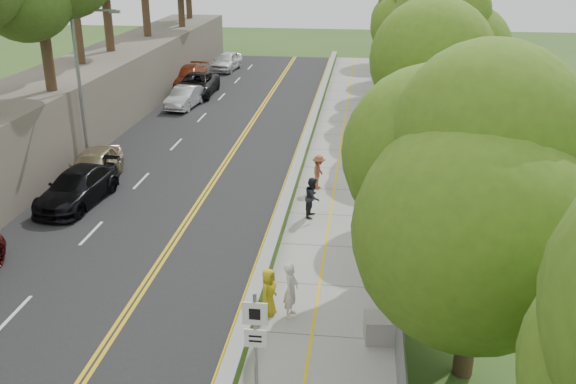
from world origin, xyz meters
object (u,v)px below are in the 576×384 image
object	(u,v)px
signpost	(255,336)
construction_barrel	(369,142)
painter_0	(268,292)
person_far	(367,148)
streetlight	(83,77)
concrete_block	(384,328)

from	to	relation	value
signpost	construction_barrel	xyz separation A→B (m)	(2.70, 21.29, -1.45)
painter_0	person_far	world-z (taller)	painter_0
person_far	construction_barrel	bearing A→B (deg)	-83.88
streetlight	signpost	distance (m)	20.72
person_far	concrete_block	bearing A→B (deg)	100.39
streetlight	painter_0	world-z (taller)	streetlight
signpost	painter_0	size ratio (longest dim) A/B	1.99
streetlight	concrete_block	size ratio (longest dim) A/B	7.11
construction_barrel	concrete_block	xyz separation A→B (m)	(0.55, -18.21, -0.09)
signpost	painter_0	bearing A→B (deg)	94.27
streetlight	painter_0	xyz separation A→B (m)	(11.21, -13.00, -3.81)
person_far	streetlight	bearing A→B (deg)	16.77
signpost	streetlight	bearing A→B (deg)	124.08
construction_barrel	painter_0	bearing A→B (deg)	-99.85
signpost	concrete_block	distance (m)	4.74
construction_barrel	signpost	bearing A→B (deg)	-97.22
streetlight	construction_barrel	size ratio (longest dim) A/B	8.62
streetlight	construction_barrel	world-z (taller)	streetlight
painter_0	construction_barrel	bearing A→B (deg)	4.05
construction_barrel	concrete_block	world-z (taller)	construction_barrel
streetlight	concrete_block	world-z (taller)	streetlight
construction_barrel	concrete_block	bearing A→B (deg)	-88.27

